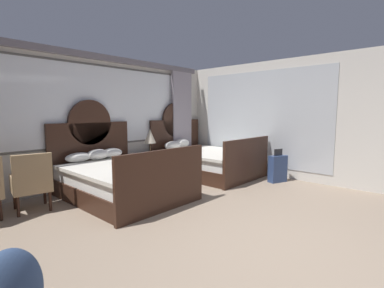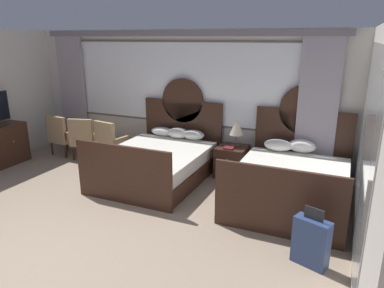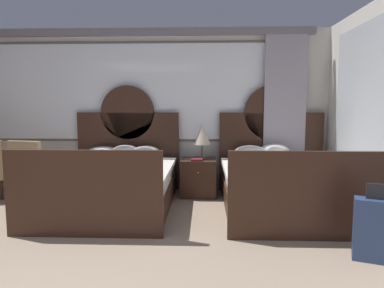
% 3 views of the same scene
% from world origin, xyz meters
% --- Properties ---
extents(ground_plane, '(24.00, 24.00, 0.00)m').
position_xyz_m(ground_plane, '(0.00, 0.00, 0.00)').
color(ground_plane, gray).
extents(wall_back_window, '(6.93, 0.22, 2.70)m').
position_xyz_m(wall_back_window, '(0.00, 4.15, 1.44)').
color(wall_back_window, beige).
rests_on(wall_back_window, ground_plane).
extents(wall_right_mirror, '(0.08, 4.74, 2.70)m').
position_xyz_m(wall_right_mirror, '(3.49, 1.80, 1.35)').
color(wall_right_mirror, beige).
rests_on(wall_right_mirror, ground_plane).
extents(bed_near_window, '(1.72, 2.25, 1.76)m').
position_xyz_m(bed_near_window, '(0.11, 3.03, 0.35)').
color(bed_near_window, '#382116').
rests_on(bed_near_window, ground_plane).
extents(bed_near_mirror, '(1.72, 2.25, 1.76)m').
position_xyz_m(bed_near_mirror, '(2.51, 3.03, 0.35)').
color(bed_near_mirror, '#382116').
rests_on(bed_near_mirror, ground_plane).
extents(nightstand_between_beds, '(0.55, 0.58, 0.58)m').
position_xyz_m(nightstand_between_beds, '(1.32, 3.69, 0.29)').
color(nightstand_between_beds, '#382116').
rests_on(nightstand_between_beds, ground_plane).
extents(table_lamp_on_nightstand, '(0.27, 0.27, 0.55)m').
position_xyz_m(table_lamp_on_nightstand, '(1.37, 3.73, 0.97)').
color(table_lamp_on_nightstand, brown).
rests_on(table_lamp_on_nightstand, nightstand_between_beds).
extents(book_on_nightstand, '(0.18, 0.26, 0.03)m').
position_xyz_m(book_on_nightstand, '(1.30, 3.58, 0.60)').
color(book_on_nightstand, maroon).
rests_on(book_on_nightstand, nightstand_between_beds).
extents(armchair_by_window_left, '(0.61, 0.61, 0.91)m').
position_xyz_m(armchair_by_window_left, '(-1.23, 3.37, 0.47)').
color(armchair_by_window_left, tan).
rests_on(armchair_by_window_left, ground_plane).
extents(suitcase_on_floor, '(0.44, 0.30, 0.73)m').
position_xyz_m(suitcase_on_floor, '(3.00, 1.40, 0.30)').
color(suitcase_on_floor, navy).
rests_on(suitcase_on_floor, ground_plane).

